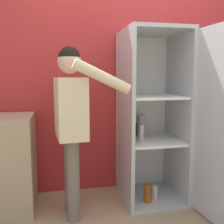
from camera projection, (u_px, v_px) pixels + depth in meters
wall_back at (123, 77)px, 2.96m from camera, size 7.00×0.06×2.55m
refrigerator at (162, 119)px, 2.62m from camera, size 0.71×1.26×1.74m
person at (71, 113)px, 2.31m from camera, size 0.64×0.58×1.54m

